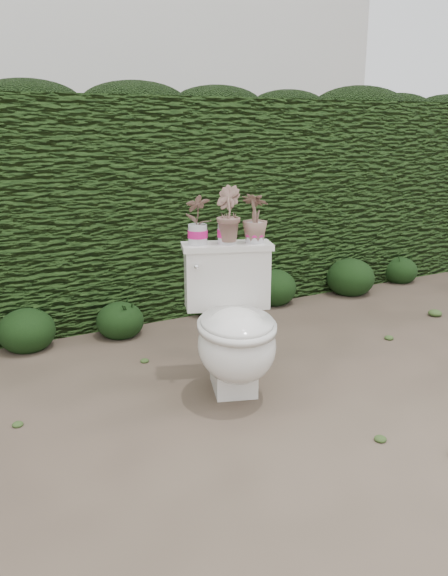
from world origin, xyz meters
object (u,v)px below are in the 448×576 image
potted_plant_right (255,219)px  potted_plant_left (198,221)px  potted_plant_center (227,216)px  toilet (234,330)px

potted_plant_right → potted_plant_left: bearing=30.0°
potted_plant_left → potted_plant_center: potted_plant_center is taller
toilet → potted_plant_left: potted_plant_left is taller
toilet → potted_plant_left: bearing=124.1°
toilet → potted_plant_center: size_ratio=2.62×
toilet → potted_plant_right: potted_plant_right is taller
toilet → potted_plant_right: bearing=56.8°
toilet → potted_plant_center: (0.08, 0.23, 0.57)m
potted_plant_left → potted_plant_right: 0.32m
potted_plant_left → potted_plant_center: size_ratio=0.87×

